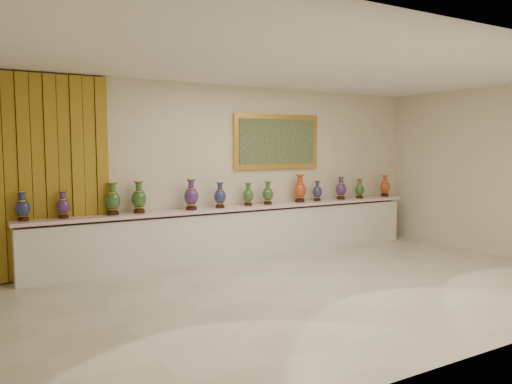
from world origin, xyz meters
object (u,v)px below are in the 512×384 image
(vase_2, at_px, (113,200))
(counter, at_px, (240,232))
(vase_1, at_px, (63,206))
(vase_0, at_px, (23,208))

(vase_2, bearing_deg, counter, -0.14)
(vase_1, relative_size, vase_2, 0.81)
(vase_0, height_order, vase_1, vase_0)
(counter, height_order, vase_2, vase_2)
(vase_0, relative_size, vase_1, 1.04)
(vase_0, height_order, vase_2, vase_2)
(vase_1, distance_m, vase_2, 0.72)
(counter, xyz_separation_m, vase_2, (-2.20, 0.01, 0.69))
(counter, xyz_separation_m, vase_0, (-3.45, -0.00, 0.65))
(vase_1, bearing_deg, vase_2, 0.59)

